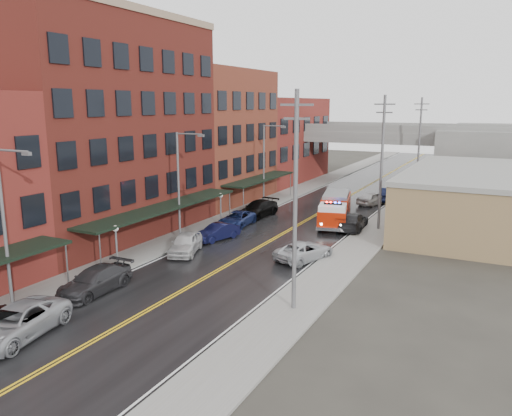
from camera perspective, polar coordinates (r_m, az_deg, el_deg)
The scene contains 31 objects.
road at distance 44.14m, azimuth 3.14°, elevation -2.93°, with size 11.00×160.00×0.02m, color black.
sidewalk_left at distance 47.42m, azimuth -4.96°, elevation -1.83°, with size 3.00×160.00×0.15m, color slate.
sidewalk_right at distance 41.85m, azimuth 12.36°, elevation -3.93°, with size 3.00×160.00×0.15m, color slate.
curb_left at distance 46.60m, azimuth -3.23°, elevation -2.05°, with size 0.30×160.00×0.15m, color gray.
curb_right at distance 42.27m, azimuth 10.19°, elevation -3.68°, with size 0.30×160.00×0.15m, color gray.
brick_building_b at distance 44.25m, azimuth -16.74°, elevation 8.44°, with size 9.00×20.00×18.00m, color #501615.
brick_building_c at distance 58.29m, azimuth -4.70°, elevation 8.12°, with size 9.00×15.00×15.00m, color maroon.
brick_building_far at distance 73.86m, azimuth 2.48°, elevation 7.77°, with size 9.00×20.00×12.00m, color maroon.
tan_building at distance 49.92m, azimuth 25.14°, elevation 0.62°, with size 14.00×22.00×5.00m, color olive.
awning_1 at distance 41.27m, azimuth -10.37°, elevation 0.10°, with size 2.60×18.00×3.09m.
awning_2 at distance 55.98m, azimuth 0.48°, elevation 3.36°, with size 2.60×13.00×3.09m.
globe_lamp_1 at distance 35.52m, azimuth -15.71°, elevation -3.19°, with size 0.44×0.44×3.12m.
globe_lamp_2 at distance 46.49m, azimuth -4.07°, elevation 0.73°, with size 0.44×0.44×3.12m.
street_lamp_0 at distance 29.78m, azimuth -26.62°, elevation -1.19°, with size 2.64×0.22×9.00m.
street_lamp_1 at distance 41.12m, azimuth -8.59°, elevation 3.23°, with size 2.64×0.22×9.00m.
street_lamp_2 at distance 54.84m, azimuth 1.13°, elevation 5.50°, with size 2.64×0.22×9.00m.
utility_pole_0 at distance 26.53m, azimuth 4.51°, elevation 1.05°, with size 1.80×0.24×12.00m.
utility_pole_1 at distance 45.49m, azimuth 14.18°, elevation 5.25°, with size 1.80×0.24×12.00m.
utility_pole_2 at distance 65.07m, azimuth 18.14°, elevation 6.91°, with size 1.80×0.24×12.00m.
overpass at distance 73.34m, azimuth 13.39°, elevation 7.42°, with size 40.00×10.00×7.50m.
fire_truck at distance 47.50m, azimuth 9.02°, elevation -0.07°, with size 4.55×8.26×2.88m.
parked_car_left_2 at distance 27.55m, azimuth -25.71°, elevation -11.72°, with size 2.64×5.72×1.59m, color #919498.
parked_car_left_3 at distance 32.02m, azimuth -17.91°, elevation -7.89°, with size 2.13×5.23×1.52m, color #2A292C.
parked_car_left_4 at distance 38.54m, azimuth -8.06°, elevation -4.02°, with size 1.88×4.68×1.59m, color #B8B8B8.
parked_car_left_5 at distance 42.03m, azimuth -4.43°, elevation -2.76°, with size 1.45×4.15×1.37m, color black.
parked_car_left_6 at distance 46.61m, azimuth -2.21°, elevation -1.27°, with size 2.25×4.88×1.35m, color #15204F.
parked_car_left_7 at distance 50.42m, azimuth 0.23°, elevation -0.11°, with size 2.26×5.56×1.61m, color black.
parked_car_right_0 at distance 36.83m, azimuth 5.56°, elevation -4.89°, with size 2.28×4.95×1.38m, color #ABAFB4.
parked_car_right_1 at distance 46.11m, azimuth 10.93°, elevation -1.48°, with size 2.22×5.45×1.58m, color black.
parked_car_right_2 at distance 57.84m, azimuth 13.17°, elevation 1.09°, with size 1.81×4.49×1.53m, color silver.
parked_car_right_3 at distance 60.35m, azimuth 14.86°, elevation 1.50°, with size 1.75×5.01×1.65m, color black.
Camera 1 is at (17.04, -9.13, 11.27)m, focal length 35.00 mm.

